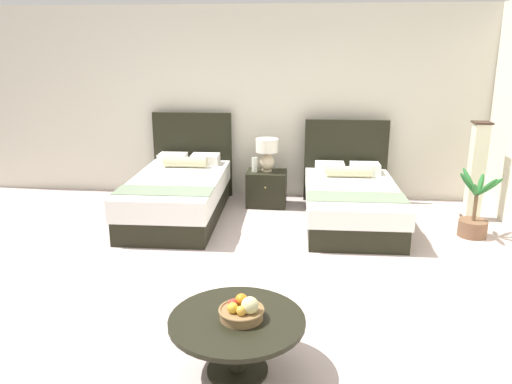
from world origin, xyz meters
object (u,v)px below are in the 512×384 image
table_lamp (267,151)px  potted_palm (474,218)px  fruit_bowl (242,310)px  bed_near_window (179,193)px  bed_near_corner (351,200)px  nightstand (267,188)px  floor_lamp_corner (476,172)px  vase (255,165)px  coffee_table (237,330)px

table_lamp → potted_palm: bearing=-21.1°
table_lamp → potted_palm: size_ratio=0.56×
table_lamp → fruit_bowl: size_ratio=1.45×
bed_near_window → bed_near_corner: bearing=0.1°
nightstand → fruit_bowl: bearing=-87.9°
bed_near_window → floor_lamp_corner: bearing=4.0°
vase → coffee_table: 3.88m
nightstand → table_lamp: size_ratio=1.21×
coffee_table → bed_near_corner: bearing=72.5°
table_lamp → coffee_table: size_ratio=0.49×
floor_lamp_corner → potted_palm: bearing=-105.1°
bed_near_window → bed_near_corner: size_ratio=1.07×
bed_near_window → vase: bed_near_window is taller
bed_near_corner → fruit_bowl: bed_near_corner is taller
fruit_bowl → table_lamp: bearing=92.1°
bed_near_corner → coffee_table: bearing=-107.5°
nightstand → fruit_bowl: size_ratio=1.75×
bed_near_corner → vase: bed_near_corner is taller
bed_near_window → table_lamp: bed_near_window is taller
coffee_table → potted_palm: potted_palm is taller
bed_near_window → nightstand: bed_near_window is taller
floor_lamp_corner → fruit_bowl: bearing=-126.3°
vase → bed_near_corner: bearing=-23.1°
coffee_table → fruit_bowl: size_ratio=2.98×
bed_near_window → fruit_bowl: 3.53m
vase → floor_lamp_corner: floor_lamp_corner is taller
fruit_bowl → floor_lamp_corner: 4.43m
nightstand → potted_palm: potted_palm is taller
bed_near_corner → table_lamp: 1.40m
vase → potted_palm: potted_palm is taller
bed_near_corner → fruit_bowl: (-1.00, -3.29, 0.20)m
nightstand → vase: 0.40m
vase → coffee_table: (0.27, -3.86, -0.27)m
coffee_table → table_lamp: bearing=91.6°
bed_near_window → floor_lamp_corner: size_ratio=1.71×
nightstand → potted_palm: bearing=-20.7°
table_lamp → vase: (-0.17, -0.06, -0.18)m
table_lamp → coffee_table: 3.95m
bed_near_corner → coffee_table: size_ratio=2.17×
nightstand → table_lamp: 0.54m
coffee_table → bed_near_window: bearing=110.7°
bed_near_corner → potted_palm: size_ratio=2.51×
coffee_table → nightstand: bearing=91.6°
bed_near_corner → vase: 1.47m
fruit_bowl → potted_palm: (2.45, 2.92, -0.26)m
vase → table_lamp: bearing=19.6°
fruit_bowl → coffee_table: bearing=-176.0°
fruit_bowl → floor_lamp_corner: size_ratio=0.25×
vase → floor_lamp_corner: bearing=-5.7°
vase → floor_lamp_corner: size_ratio=0.16×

